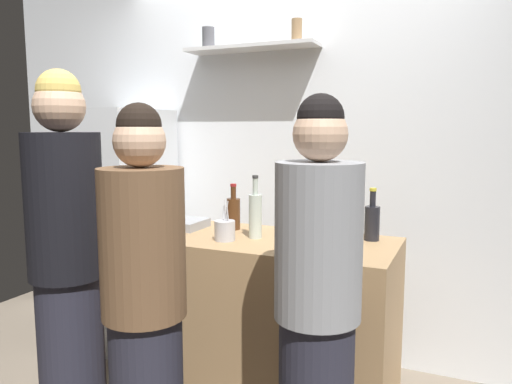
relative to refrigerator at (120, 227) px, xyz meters
name	(u,v)px	position (x,y,z in m)	size (l,w,h in m)	color
back_wall_assembly	(297,160)	(1.18, 0.40, 0.48)	(4.80, 0.32, 2.60)	white
refrigerator	(120,227)	(0.00, 0.00, 0.00)	(0.56, 0.68, 1.64)	silver
counter	(256,319)	(1.20, -0.33, -0.36)	(1.50, 0.66, 0.92)	#9E7A51
baking_pan	(176,223)	(0.65, -0.27, 0.13)	(0.34, 0.24, 0.05)	gray
utensil_holder	(225,230)	(1.08, -0.46, 0.16)	(0.11, 0.11, 0.22)	#B2B2B7
wine_bottle_amber_glass	(233,212)	(0.99, -0.18, 0.20)	(0.08, 0.08, 0.27)	#472814
wine_bottle_dark_glass	(372,221)	(1.79, -0.14, 0.21)	(0.08, 0.08, 0.28)	black
wine_bottle_pale_glass	(255,214)	(1.20, -0.34, 0.23)	(0.07, 0.07, 0.34)	#B2BFB2
wine_bottle_green_glass	(311,215)	(1.43, -0.08, 0.20)	(0.08, 0.08, 0.28)	#19471E
water_bottle_plastic	(311,228)	(1.53, -0.39, 0.20)	(0.08, 0.08, 0.21)	silver
person_blonde	(67,265)	(0.57, -1.06, 0.07)	(0.34, 0.34, 1.77)	#262633
person_brown_jacket	(145,307)	(1.07, -1.15, -0.03)	(0.34, 0.34, 1.61)	#262633
person_grey_hoodie	(317,308)	(1.73, -0.93, -0.01)	(0.34, 0.34, 1.64)	#262633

